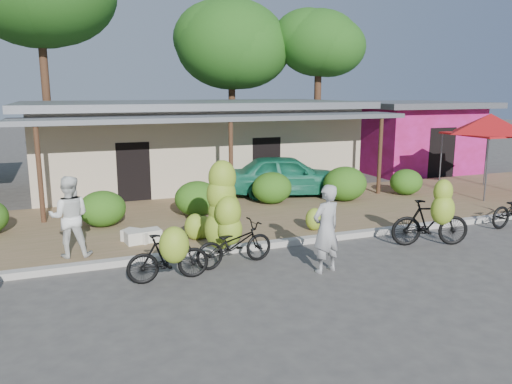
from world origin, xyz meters
The scene contains 24 objects.
ground centered at (0.00, 0.00, 0.00)m, with size 100.00×100.00×0.00m, color #43413F.
sidewalk centered at (0.00, 5.00, 0.06)m, with size 60.00×6.00×0.12m, color #8C6A4B.
curb centered at (0.00, 2.00, 0.07)m, with size 60.00×0.25×0.15m, color #A8A399.
shop_main centered at (0.00, 10.93, 1.72)m, with size 13.00×8.50×3.35m.
shop_pink centered at (10.50, 10.99, 1.67)m, with size 6.00×6.00×3.25m.
tree_center_right centered at (3.31, 16.61, 6.19)m, with size 5.77×5.70×8.37m.
tree_near_right centered at (7.31, 14.61, 6.22)m, with size 4.34×4.15×7.84m.
hedge_1 centered at (-4.05, 5.05, 0.61)m, with size 1.26×1.14×0.99m, color #235914.
hedge_2 centered at (-1.34, 5.29, 0.64)m, with size 1.33×1.20×1.04m, color #235914.
hedge_3 centered at (1.37, 5.99, 0.64)m, with size 1.33×1.20×1.04m, color #235914.
hedge_4 centered at (3.83, 5.49, 0.70)m, with size 1.49×1.34×1.16m, color #235914.
hedge_5 centered at (6.40, 5.57, 0.58)m, with size 1.17×1.06×0.92m, color #235914.
red_canopy centered at (9.30, 4.84, 2.61)m, with size 3.50×3.50×2.86m.
bike_left centered at (-3.11, 0.59, 0.59)m, with size 1.67×1.13×1.30m.
bike_center centered at (-1.63, 1.42, 0.90)m, with size 1.92×1.34×2.27m.
bike_right centered at (3.36, 0.61, 0.71)m, with size 2.01×1.42×1.78m.
loose_banana_a centered at (-1.80, 2.93, 0.41)m, with size 0.47×0.40×0.59m, color #9BB22C.
loose_banana_b centered at (-2.00, 2.92, 0.45)m, with size 0.53×0.45×0.66m, color #9BB22C.
loose_banana_c centered at (1.17, 2.61, 0.42)m, with size 0.48×0.41×0.61m, color #9BB22C.
sack_near centered at (-3.25, 3.17, 0.27)m, with size 0.85×0.40×0.30m, color silver.
sack_far centered at (-3.37, 3.30, 0.26)m, with size 0.75×0.38×0.28m, color silver.
vendor centered at (0.09, 0.04, 0.94)m, with size 0.69×0.45×1.89m, color #9A9A9A.
bystander centered at (-4.91, 2.67, 1.04)m, with size 0.89×0.69×1.83m, color white.
teal_van centered at (2.37, 7.00, 0.84)m, with size 1.71×4.24×1.45m, color #1A7556.
Camera 1 is at (-4.90, -8.82, 3.79)m, focal length 35.00 mm.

